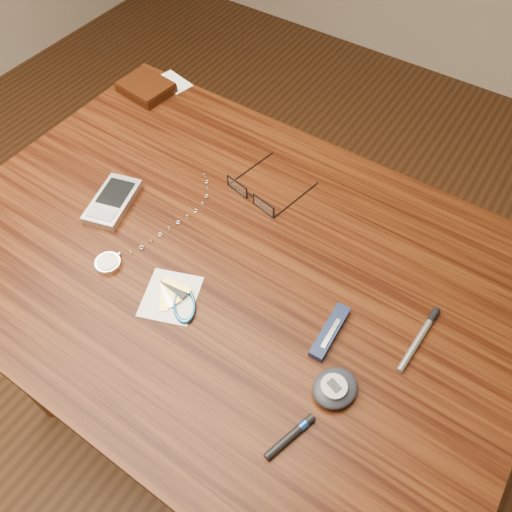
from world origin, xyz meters
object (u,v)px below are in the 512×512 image
(pda_phone, at_px, (113,201))
(pocket_knife, at_px, (330,332))
(desk, at_px, (231,290))
(silver_pen, at_px, (422,334))
(pocket_watch, at_px, (112,260))
(pedometer, at_px, (335,388))
(eyeglasses, at_px, (253,195))
(notepad_keys, at_px, (178,300))
(wallet_and_card, at_px, (147,87))

(pda_phone, relative_size, pocket_knife, 1.31)
(desk, xyz_separation_m, silver_pen, (0.33, 0.05, 0.11))
(pocket_knife, height_order, silver_pen, pocket_knife)
(desk, xyz_separation_m, pocket_knife, (0.21, -0.03, 0.11))
(pocket_watch, bearing_deg, pedometer, 1.33)
(pocket_knife, bearing_deg, pda_phone, 178.68)
(eyeglasses, bearing_deg, desk, -72.91)
(pocket_watch, distance_m, pda_phone, 0.13)
(pocket_watch, xyz_separation_m, pedometer, (0.42, 0.01, 0.01))
(eyeglasses, relative_size, silver_pen, 1.12)
(eyeglasses, distance_m, silver_pen, 0.38)
(pedometer, bearing_deg, silver_pen, 65.86)
(pocket_watch, xyz_separation_m, notepad_keys, (0.14, 0.00, -0.00))
(wallet_and_card, xyz_separation_m, eyeglasses, (0.38, -0.14, 0.00))
(wallet_and_card, xyz_separation_m, silver_pen, (0.75, -0.23, -0.01))
(pocket_knife, bearing_deg, desk, 171.99)
(wallet_and_card, distance_m, pocket_knife, 0.70)
(wallet_and_card, height_order, notepad_keys, wallet_and_card)
(pda_phone, height_order, notepad_keys, pda_phone)
(desk, xyz_separation_m, pocket_watch, (-0.16, -0.12, 0.11))
(desk, bearing_deg, notepad_keys, -98.62)
(eyeglasses, relative_size, pda_phone, 1.08)
(pedometer, bearing_deg, pda_phone, 170.27)
(eyeglasses, xyz_separation_m, silver_pen, (0.37, -0.09, -0.01))
(pocket_knife, bearing_deg, pocket_watch, -166.82)
(pocket_knife, bearing_deg, eyeglasses, 146.85)
(eyeglasses, xyz_separation_m, notepad_keys, (0.02, -0.25, -0.01))
(pda_phone, bearing_deg, pocket_watch, -46.95)
(notepad_keys, bearing_deg, desk, 81.38)
(silver_pen, bearing_deg, pocket_knife, -147.44)
(notepad_keys, xyz_separation_m, silver_pen, (0.34, 0.16, 0.00))
(notepad_keys, relative_size, pocket_knife, 1.23)
(wallet_and_card, height_order, pocket_knife, wallet_and_card)
(pedometer, xyz_separation_m, pocket_knife, (-0.05, 0.08, -0.01))
(desk, distance_m, wallet_and_card, 0.51)
(desk, bearing_deg, silver_pen, 7.86)
(notepad_keys, bearing_deg, pda_phone, 157.39)
(pedometer, xyz_separation_m, notepad_keys, (-0.28, -0.01, -0.01))
(pedometer, height_order, silver_pen, pedometer)
(desk, height_order, pedometer, pedometer)
(eyeglasses, bearing_deg, silver_pen, -13.65)
(pocket_watch, distance_m, pedometer, 0.42)
(pedometer, relative_size, notepad_keys, 0.67)
(desk, distance_m, pocket_knife, 0.24)
(pedometer, distance_m, notepad_keys, 0.28)
(desk, relative_size, pda_phone, 7.59)
(pda_phone, xyz_separation_m, silver_pen, (0.57, 0.06, -0.00))
(desk, relative_size, eyeglasses, 7.00)
(wallet_and_card, bearing_deg, pocket_knife, -25.54)
(pedometer, bearing_deg, pocket_watch, -178.67)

